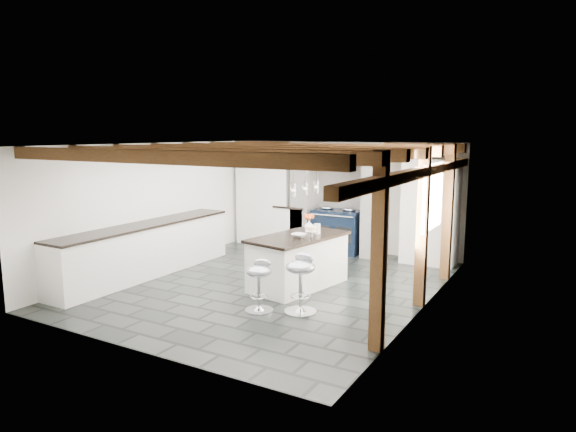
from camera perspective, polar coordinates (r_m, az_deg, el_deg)
The scene contains 6 objects.
ground at distance 8.58m, azimuth -1.92°, elevation -7.59°, with size 6.00×6.00×0.00m, color black.
room_shell at distance 9.85m, azimuth -0.65°, elevation 0.96°, with size 6.00×6.03×6.00m.
range_cooker at distance 10.78m, azimuth 5.55°, elevation -1.59°, with size 1.00×0.63×0.99m.
kitchen_island at distance 8.36m, azimuth 1.16°, elevation -4.97°, with size 1.19×1.85×1.13m.
bar_stool_near at distance 7.13m, azimuth 1.44°, elevation -6.74°, with size 0.45×0.45×0.84m.
bar_stool_far at distance 7.22m, azimuth -3.24°, elevation -7.05°, with size 0.47×0.47×0.74m.
Camera 1 is at (4.32, -6.99, 2.49)m, focal length 32.00 mm.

